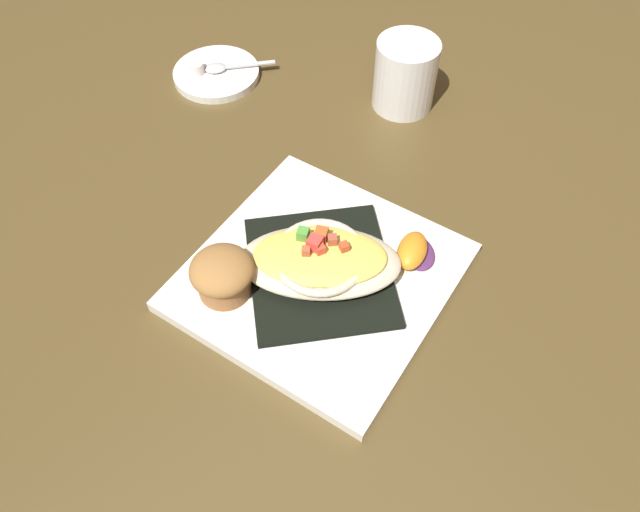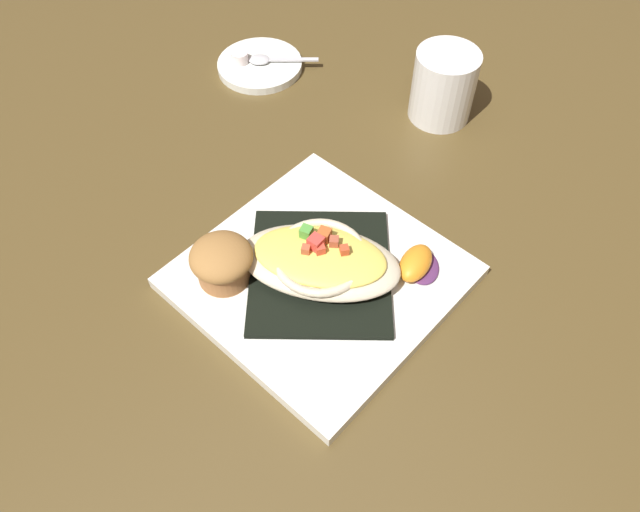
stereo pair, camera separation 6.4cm
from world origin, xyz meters
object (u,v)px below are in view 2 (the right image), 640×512
(coffee_mug, at_px, (442,88))
(square_plate, at_px, (320,277))
(gratin_dish, at_px, (320,260))
(muffin, at_px, (222,261))
(spoon, at_px, (265,60))
(creamer_saucer, at_px, (260,65))
(creamer_cup_0, at_px, (240,57))
(orange_garnish, at_px, (417,264))

(coffee_mug, bearing_deg, square_plate, -63.70)
(gratin_dish, distance_m, muffin, 0.10)
(spoon, bearing_deg, gratin_dish, -21.83)
(creamer_saucer, distance_m, spoon, 0.01)
(muffin, relative_size, creamer_cup_0, 2.75)
(orange_garnish, height_order, creamer_cup_0, orange_garnish)
(muffin, distance_m, coffee_mug, 0.38)
(spoon, bearing_deg, orange_garnish, -7.56)
(coffee_mug, height_order, creamer_cup_0, coffee_mug)
(muffin, relative_size, orange_garnish, 0.99)
(coffee_mug, relative_size, creamer_saucer, 0.90)
(orange_garnish, bearing_deg, gratin_dish, -121.11)
(coffee_mug, bearing_deg, spoon, -146.03)
(square_plate, distance_m, spoon, 0.38)
(gratin_dish, relative_size, spoon, 2.05)
(creamer_cup_0, bearing_deg, muffin, -31.69)
(orange_garnish, height_order, coffee_mug, coffee_mug)
(coffee_mug, bearing_deg, muffin, -76.55)
(muffin, bearing_deg, spoon, 142.93)
(square_plate, xyz_separation_m, spoon, (-0.36, 0.14, 0.01))
(gratin_dish, distance_m, creamer_saucer, 0.39)
(gratin_dish, height_order, creamer_saucer, gratin_dish)
(square_plate, bearing_deg, orange_garnish, 58.98)
(muffin, xyz_separation_m, spoon, (-0.30, 0.23, -0.03))
(creamer_cup_0, bearing_deg, spoon, 56.39)
(square_plate, relative_size, gratin_dish, 1.38)
(muffin, distance_m, orange_garnish, 0.21)
(creamer_cup_0, bearing_deg, creamer_saucer, 56.39)
(square_plate, distance_m, gratin_dish, 0.03)
(square_plate, bearing_deg, creamer_cup_0, 163.27)
(muffin, bearing_deg, coffee_mug, 103.45)
(muffin, xyz_separation_m, coffee_mug, (-0.09, 0.37, -0.00))
(spoon, bearing_deg, creamer_cup_0, -123.61)
(square_plate, bearing_deg, coffee_mug, 116.30)
(creamer_saucer, bearing_deg, square_plate, -20.64)
(gratin_dish, relative_size, creamer_saucer, 1.54)
(coffee_mug, xyz_separation_m, creamer_saucer, (-0.22, -0.15, -0.04))
(creamer_saucer, bearing_deg, coffee_mug, 34.65)
(square_plate, bearing_deg, muffin, -121.20)
(creamer_cup_0, bearing_deg, coffee_mug, 36.65)
(orange_garnish, height_order, spoon, orange_garnish)
(gratin_dish, relative_size, orange_garnish, 2.82)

